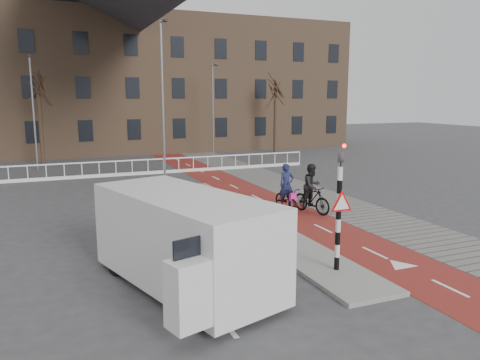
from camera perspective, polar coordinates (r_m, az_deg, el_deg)
name	(u,v)px	position (r m, az deg, el deg)	size (l,w,h in m)	color
ground	(317,249)	(15.43, 9.34, -8.35)	(120.00, 120.00, 0.00)	#38383A
bike_lane	(241,190)	(24.74, 0.12, -1.22)	(2.50, 60.00, 0.01)	maroon
sidewalk	(288,186)	(25.92, 5.85, -0.75)	(3.00, 60.00, 0.01)	slate
curb_island	(248,220)	(18.50, 0.95, -4.91)	(1.80, 16.00, 0.12)	gray
traffic_signal	(339,204)	(12.95, 12.02, -2.87)	(0.80, 0.80, 3.68)	black
bollard	(272,224)	(16.29, 3.93, -5.39)	(0.12, 0.12, 0.77)	#CABF0B
cyclist_near	(286,195)	(20.08, 5.68, -1.89)	(0.75, 2.00, 2.06)	black
cyclist_far	(312,193)	(19.88, 8.74, -1.56)	(1.12, 2.04, 2.09)	black
van	(184,239)	(12.03, -6.84, -7.17)	(3.84, 6.11, 2.45)	silver
railing	(99,172)	(29.88, -16.78, 0.90)	(28.00, 0.10, 0.99)	silver
townhouse_row	(100,64)	(44.76, -16.68, 13.45)	(46.00, 10.00, 15.90)	#7F6047
tree_mid	(40,120)	(36.36, -23.18, 6.78)	(0.29, 0.29, 6.54)	black
tree_right	(275,117)	(41.36, 4.31, 7.69)	(0.26, 0.26, 6.32)	black
streetlight_near	(163,107)	(24.90, -9.37, 8.75)	(0.12, 0.12, 8.66)	slate
streetlight_left	(34,114)	(33.98, -23.85, 7.38)	(0.12, 0.12, 7.52)	slate
streetlight_right	(213,111)	(38.72, -3.32, 8.41)	(0.12, 0.12, 7.48)	slate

